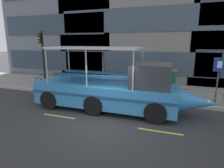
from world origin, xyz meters
TOP-DOWN VIEW (x-y plane):
  - ground_plane at (0.00, 0.00)m, footprint 120.00×120.00m
  - sidewalk at (0.00, 5.60)m, footprint 32.00×4.80m
  - curb_edge at (0.00, 3.11)m, footprint 32.00×0.18m
  - lane_centreline at (-0.00, -0.38)m, footprint 25.80×0.12m
  - curb_guardrail at (-0.42, 3.45)m, footprint 11.52×0.09m
  - traffic_light_pole at (-6.58, 3.84)m, footprint 0.24×0.46m
  - parking_sign at (5.02, 3.94)m, footprint 0.60×0.12m
  - leaned_bicycle at (-6.65, 3.88)m, footprint 1.74×0.46m
  - duck_tour_boat at (-0.13, 1.45)m, footprint 9.29×2.49m
  - pedestrian_near_bow at (2.73, 4.76)m, footprint 0.29×0.46m

SIDE VIEW (x-z plane):
  - ground_plane at x=0.00m, z-range 0.00..0.00m
  - lane_centreline at x=0.00m, z-range 0.00..0.01m
  - sidewalk at x=0.00m, z-range 0.00..0.18m
  - curb_edge at x=0.00m, z-range 0.00..0.18m
  - leaned_bicycle at x=-6.65m, z-range 0.08..1.04m
  - curb_guardrail at x=-0.42m, z-range 0.32..1.13m
  - duck_tour_boat at x=-0.13m, z-range -0.57..2.72m
  - pedestrian_near_bow at x=2.73m, z-range 0.35..2.04m
  - parking_sign at x=5.02m, z-range 0.64..3.18m
  - traffic_light_pole at x=-6.58m, z-range 0.62..4.79m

